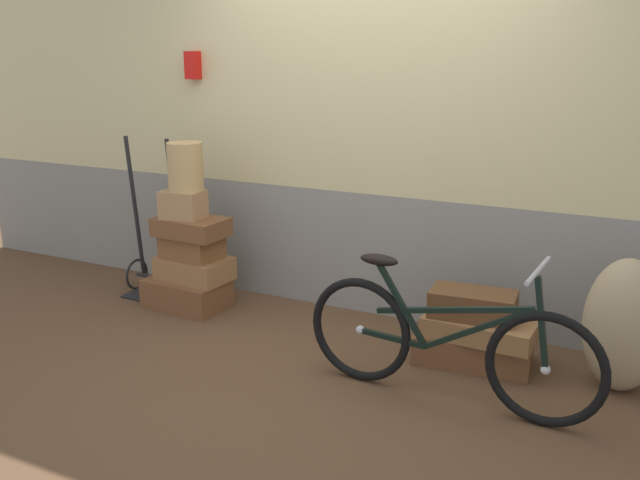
# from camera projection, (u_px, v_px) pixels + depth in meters

# --- Properties ---
(ground) EXTENTS (9.54, 5.20, 0.06)m
(ground) POSITION_uv_depth(u_px,v_px,m) (319.00, 356.00, 4.35)
(ground) COLOR #513823
(station_building) EXTENTS (7.54, 0.74, 2.83)m
(station_building) POSITION_uv_depth(u_px,v_px,m) (377.00, 111.00, 4.69)
(station_building) COLOR gray
(station_building) RESTS_ON ground
(suitcase_0) EXTENTS (0.60, 0.41, 0.21)m
(suitcase_0) POSITION_uv_depth(u_px,v_px,m) (187.00, 293.00, 5.07)
(suitcase_0) COLOR brown
(suitcase_0) RESTS_ON ground
(suitcase_1) EXTENTS (0.54, 0.37, 0.16)m
(suitcase_1) POSITION_uv_depth(u_px,v_px,m) (195.00, 268.00, 5.04)
(suitcase_1) COLOR olive
(suitcase_1) RESTS_ON suitcase_0
(suitcase_2) EXTENTS (0.44, 0.32, 0.17)m
(suitcase_2) POSITION_uv_depth(u_px,v_px,m) (192.00, 246.00, 5.00)
(suitcase_2) COLOR brown
(suitcase_2) RESTS_ON suitcase_1
(suitcase_3) EXTENTS (0.51, 0.34, 0.13)m
(suitcase_3) POSITION_uv_depth(u_px,v_px,m) (191.00, 227.00, 4.93)
(suitcase_3) COLOR brown
(suitcase_3) RESTS_ON suitcase_2
(suitcase_4) EXTENTS (0.31, 0.24, 0.20)m
(suitcase_4) POSITION_uv_depth(u_px,v_px,m) (183.00, 204.00, 4.88)
(suitcase_4) COLOR #9E754C
(suitcase_4) RESTS_ON suitcase_3
(suitcase_5) EXTENTS (0.71, 0.43, 0.18)m
(suitcase_5) POSITION_uv_depth(u_px,v_px,m) (473.00, 348.00, 4.18)
(suitcase_5) COLOR brown
(suitcase_5) RESTS_ON ground
(suitcase_6) EXTENTS (0.65, 0.36, 0.12)m
(suitcase_6) POSITION_uv_depth(u_px,v_px,m) (480.00, 328.00, 4.10)
(suitcase_6) COLOR olive
(suitcase_6) RESTS_ON suitcase_5
(suitcase_7) EXTENTS (0.51, 0.30, 0.16)m
(suitcase_7) POSITION_uv_depth(u_px,v_px,m) (473.00, 304.00, 4.09)
(suitcase_7) COLOR brown
(suitcase_7) RESTS_ON suitcase_6
(wicker_basket) EXTENTS (0.25, 0.25, 0.33)m
(wicker_basket) POSITION_uv_depth(u_px,v_px,m) (185.00, 166.00, 4.83)
(wicker_basket) COLOR tan
(wicker_basket) RESTS_ON suitcase_4
(luggage_trolley) EXTENTS (0.46, 0.34, 1.21)m
(luggage_trolley) POSITION_uv_depth(u_px,v_px,m) (156.00, 258.00, 5.28)
(luggage_trolley) COLOR black
(luggage_trolley) RESTS_ON ground
(burlap_sack) EXTENTS (0.43, 0.37, 0.76)m
(burlap_sack) POSITION_uv_depth(u_px,v_px,m) (624.00, 326.00, 3.77)
(burlap_sack) COLOR #9E8966
(burlap_sack) RESTS_ON ground
(bicycle) EXTENTS (1.63, 0.46, 0.82)m
(bicycle) POSITION_uv_depth(u_px,v_px,m) (446.00, 344.00, 3.66)
(bicycle) COLOR black
(bicycle) RESTS_ON ground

